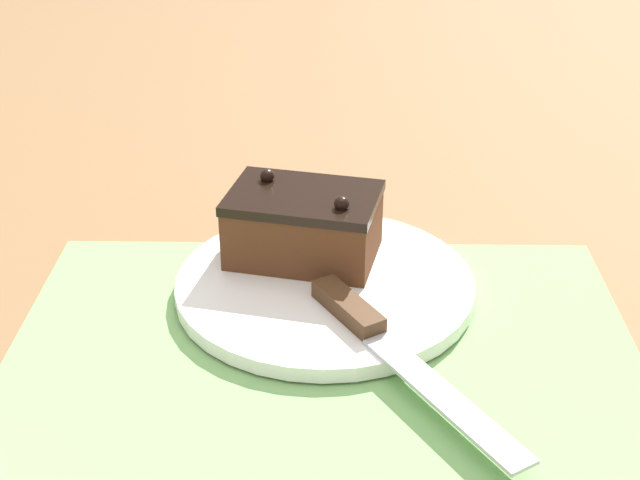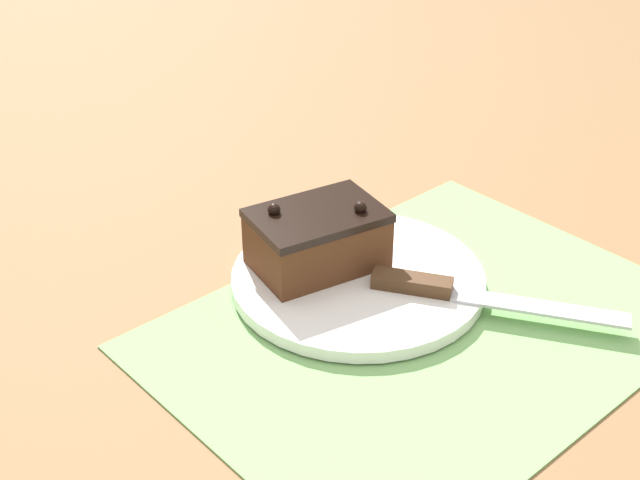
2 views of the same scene
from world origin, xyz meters
name	(u,v)px [view 1 (image 1 of 2)]	position (x,y,z in m)	size (l,w,h in m)	color
ground_plane	(323,360)	(0.00, 0.00, 0.00)	(3.00, 3.00, 0.00)	olive
placemat_woven	(323,358)	(0.00, 0.00, 0.00)	(0.46, 0.34, 0.00)	#7AB266
cake_plate	(319,285)	(0.00, 0.09, 0.01)	(0.24, 0.24, 0.01)	white
chocolate_cake	(304,225)	(-0.02, 0.12, 0.05)	(0.13, 0.11, 0.07)	#512D19
serving_knife	(377,335)	(0.04, 0.00, 0.02)	(0.14, 0.20, 0.01)	#472D19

